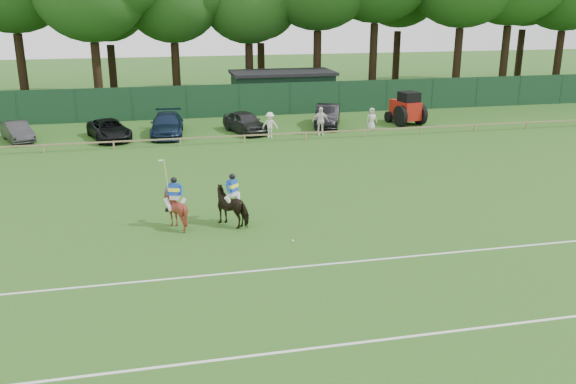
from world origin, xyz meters
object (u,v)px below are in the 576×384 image
object	(u,v)px
horse_chestnut	(175,210)
spectator_left	(270,125)
sedan_navy	(167,125)
estate_black	(328,116)
hatch_grey	(245,122)
spectator_mid	(320,121)
tractor	(406,109)
polo_ball	(293,241)
sedan_grey	(17,131)
spectator_right	(372,119)
horse_dark	(233,206)
suv_black	(109,130)
utility_shed	(282,90)

from	to	relation	value
horse_chestnut	spectator_left	distance (m)	16.81
sedan_navy	estate_black	bearing A→B (deg)	8.13
hatch_grey	spectator_mid	distance (m)	5.11
horse_chestnut	tractor	bearing A→B (deg)	-118.91
sedan_navy	polo_ball	size ratio (longest dim) A/B	55.92
sedan_grey	estate_black	distance (m)	20.66
sedan_navy	hatch_grey	size ratio (longest dim) A/B	1.18
spectator_right	tractor	size ratio (longest dim) A/B	0.50
horse_chestnut	sedan_grey	size ratio (longest dim) A/B	0.39
horse_dark	spectator_mid	size ratio (longest dim) A/B	0.96
sedan_navy	tractor	xyz separation A→B (m)	(17.00, 0.16, 0.39)
horse_chestnut	suv_black	bearing A→B (deg)	-63.00
sedan_navy	spectator_mid	bearing A→B (deg)	-7.16
suv_black	tractor	size ratio (longest dim) A/B	1.47
sedan_grey	suv_black	bearing A→B (deg)	-31.21
utility_shed	spectator_right	bearing A→B (deg)	-67.65
sedan_grey	polo_ball	world-z (taller)	sedan_grey
hatch_grey	spectator_left	bearing A→B (deg)	-71.90
spectator_right	polo_ball	size ratio (longest dim) A/B	17.29
horse_dark	estate_black	world-z (taller)	horse_dark
spectator_left	utility_shed	size ratio (longest dim) A/B	0.20
horse_chestnut	spectator_left	bearing A→B (deg)	-98.24
spectator_right	sedan_grey	bearing A→B (deg)	171.19
horse_chestnut	estate_black	xyz separation A→B (m)	(11.48, 18.15, 0.02)
spectator_mid	estate_black	bearing A→B (deg)	68.72
spectator_left	spectator_mid	bearing A→B (deg)	5.52
horse_dark	sedan_grey	size ratio (longest dim) A/B	0.48
estate_black	spectator_right	xyz separation A→B (m)	(2.58, -2.02, 0.02)
suv_black	spectator_mid	xyz separation A→B (m)	(13.66, -1.70, 0.31)
sedan_grey	hatch_grey	world-z (taller)	hatch_grey
spectator_left	tractor	xyz separation A→B (m)	(10.45, 2.20, 0.29)
suv_black	spectator_left	xyz separation A→B (m)	(10.25, -1.69, 0.20)
suv_black	tractor	bearing A→B (deg)	-15.34
spectator_right	utility_shed	distance (m)	10.96
horse_dark	horse_chestnut	size ratio (longest dim) A/B	1.23
spectator_mid	tractor	xyz separation A→B (m)	(7.04, 2.21, 0.18)
spectator_mid	spectator_right	size ratio (longest dim) A/B	1.21
horse_dark	spectator_left	size ratio (longest dim) A/B	1.09
horse_dark	hatch_grey	size ratio (longest dim) A/B	0.43
spectator_right	tractor	world-z (taller)	tractor
sedan_grey	suv_black	size ratio (longest dim) A/B	0.83
tractor	suv_black	bearing A→B (deg)	171.27
horse_dark	suv_black	distance (m)	18.17
suv_black	polo_ball	xyz separation A→B (m)	(7.68, -19.62, -0.59)
spectator_mid	hatch_grey	bearing A→B (deg)	163.06
horse_dark	sedan_grey	distance (m)	21.30
horse_chestnut	polo_ball	xyz separation A→B (m)	(4.20, -2.53, -0.69)
hatch_grey	spectator_mid	bearing A→B (deg)	-39.70
suv_black	polo_ball	bearing A→B (deg)	-85.35
estate_black	spectator_mid	distance (m)	3.07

